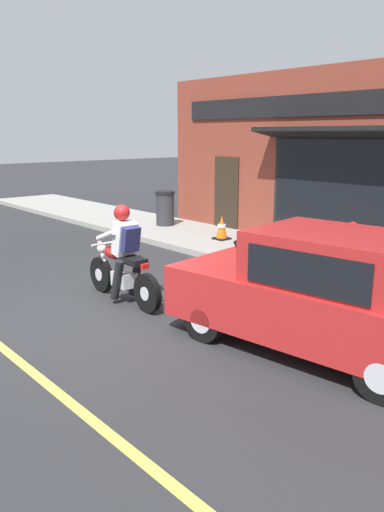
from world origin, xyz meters
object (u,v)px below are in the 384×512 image
object	(u,v)px
trash_bin	(165,208)
motorcycle_with_rider	(123,262)
traffic_cone	(222,228)
fire_hydrant	(351,244)
car_hatchback	(319,293)

from	to	relation	value
trash_bin	motorcycle_with_rider	bearing A→B (deg)	-134.79
motorcycle_with_rider	traffic_cone	size ratio (longest dim) A/B	3.37
motorcycle_with_rider	traffic_cone	world-z (taller)	motorcycle_with_rider
fire_hydrant	car_hatchback	bearing A→B (deg)	-154.57
traffic_cone	car_hatchback	bearing A→B (deg)	-123.85
motorcycle_with_rider	fire_hydrant	bearing A→B (deg)	-18.44
car_hatchback	trash_bin	world-z (taller)	car_hatchback
motorcycle_with_rider	trash_bin	xyz separation A→B (m)	(4.48, 4.51, -0.04)
motorcycle_with_rider	car_hatchback	xyz separation A→B (m)	(0.76, -3.24, 0.09)
car_hatchback	fire_hydrant	world-z (taller)	car_hatchback
traffic_cone	trash_bin	world-z (taller)	trash_bin
fire_hydrant	trash_bin	bearing A→B (deg)	89.78
motorcycle_with_rider	car_hatchback	size ratio (longest dim) A/B	0.51
motorcycle_with_rider	car_hatchback	world-z (taller)	motorcycle_with_rider
car_hatchback	traffic_cone	xyz separation A→B (m)	(3.53, 5.26, -0.33)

